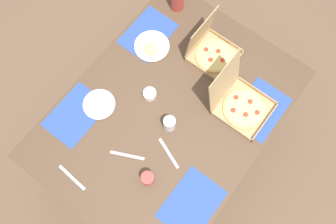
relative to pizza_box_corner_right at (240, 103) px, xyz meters
The scene contains 16 objects.
ground_plane 0.92m from the pizza_box_corner_right, 132.76° to the left, with size 6.00×6.00×0.00m, color brown.
dining_table 0.46m from the pizza_box_corner_right, 132.76° to the left, with size 1.60×1.19×0.76m.
placemat_near_left 0.67m from the pizza_box_corner_right, 169.69° to the right, with size 0.36×0.26×0.00m, color #2D4C9E.
placemat_near_right 0.14m from the pizza_box_corner_right, 63.00° to the right, with size 0.36×0.26×0.00m, color #2D4C9E.
placemat_far_left 1.01m from the pizza_box_corner_right, 130.69° to the left, with size 0.36×0.26×0.00m, color #2D4C9E.
placemat_far_right 0.77m from the pizza_box_corner_right, 85.44° to the left, with size 0.36×0.26×0.00m, color #2D4C9E.
pizza_box_corner_right is the anchor object (origin of this frame).
pizza_box_corner_left 0.39m from the pizza_box_corner_right, 61.53° to the left, with size 0.28×0.28×0.31m.
plate_middle 0.87m from the pizza_box_corner_right, 127.04° to the left, with size 0.20×0.20×0.02m.
plate_near_left 0.69m from the pizza_box_corner_right, 90.42° to the left, with size 0.23×0.23×0.03m.
cup_dark 0.45m from the pizza_box_corner_right, 144.54° to the left, with size 0.07×0.07×0.10m, color silver.
cup_clear_right 0.72m from the pizza_box_corner_right, 166.96° to the left, with size 0.08×0.08×0.09m, color #BF4742.
condiment_bowl 0.56m from the pizza_box_corner_right, 120.23° to the left, with size 0.08×0.08×0.04m, color white.
knife_by_far_right 1.10m from the pizza_box_corner_right, 151.48° to the left, with size 0.21×0.02×0.01m, color #B7B7BC.
knife_by_far_left 0.53m from the pizza_box_corner_right, 162.13° to the left, with size 0.21×0.02×0.01m, color #B7B7BC.
knife_by_near_left 0.75m from the pizza_box_corner_right, 152.22° to the left, with size 0.21×0.02×0.01m, color #B7B7BC.
Camera 1 is at (-0.59, -0.45, 2.89)m, focal length 38.99 mm.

